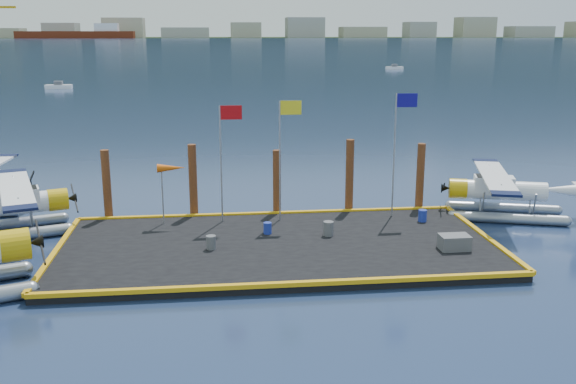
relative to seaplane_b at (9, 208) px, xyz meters
name	(u,v)px	position (x,y,z in m)	size (l,w,h in m)	color
ground	(278,251)	(13.07, -3.97, -1.43)	(4000.00, 4000.00, 0.00)	#1A2B4E
dock	(278,247)	(13.07, -3.97, -1.23)	(20.00, 10.00, 0.40)	black
dock_bumpers	(278,241)	(13.07, -3.97, -0.94)	(20.25, 10.25, 0.18)	#E1A00D
far_backdrop	(303,31)	(252.98, 1733.55, 8.02)	(3050.00, 2050.00, 810.00)	black
seaplane_b	(9,208)	(0.00, 0.00, 0.00)	(8.57, 9.15, 3.28)	#8D929A
seaplane_d	(500,193)	(25.71, 0.16, -0.03)	(8.39, 9.00, 3.21)	#8D929A
drum_0	(211,242)	(9.99, -4.43, -0.72)	(0.44, 0.44, 0.63)	#525256
drum_2	(328,228)	(15.62, -3.08, -0.68)	(0.49, 0.49, 0.69)	#525256
drum_4	(422,216)	(20.88, -1.33, -0.72)	(0.44, 0.44, 0.61)	#1B2E99
drum_5	(268,228)	(12.72, -2.46, -0.75)	(0.40, 0.40, 0.56)	#1B2E99
crate	(454,242)	(20.92, -5.73, -0.69)	(1.33, 0.89, 0.67)	#525256
flagpole_red	(225,145)	(10.78, -0.17, 2.97)	(1.14, 0.08, 6.00)	gray
flagpole_yellow	(284,142)	(13.77, -0.17, 3.08)	(1.14, 0.08, 6.20)	gray
flagpole_blue	(399,136)	(19.77, -0.17, 3.26)	(1.14, 0.08, 6.50)	gray
windsock	(171,169)	(8.05, -0.17, 1.80)	(1.40, 0.44, 3.12)	gray
piling_0	(107,187)	(4.57, 1.43, 0.57)	(0.44, 0.44, 4.00)	#4D2B16
piling_1	(193,183)	(9.07, 1.43, 0.67)	(0.44, 0.44, 4.20)	#4D2B16
piling_2	(277,185)	(13.57, 1.43, 0.47)	(0.44, 0.44, 3.80)	#4D2B16
piling_3	(349,178)	(17.57, 1.43, 0.72)	(0.44, 0.44, 4.30)	#4D2B16
piling_4	(420,179)	(21.57, 1.43, 0.57)	(0.44, 0.44, 4.00)	#4D2B16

